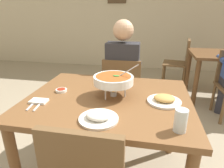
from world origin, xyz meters
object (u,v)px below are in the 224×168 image
object	(u,v)px
dining_table_main	(108,110)
appetizer_plate	(164,100)
rice_plate	(99,117)
diner_main	(123,71)
sauce_dish	(61,90)
curry_bowl	(113,80)
chair_bg_right	(181,60)
dining_table_far	(224,62)
chair_diner_main	(122,91)
drink_glass	(180,122)

from	to	relation	value
dining_table_main	appetizer_plate	xyz separation A→B (m)	(0.41, -0.01, 0.13)
rice_plate	appetizer_plate	size ratio (longest dim) A/B	1.00
diner_main	sauce_dish	size ratio (longest dim) A/B	14.56
dining_table_main	curry_bowl	bearing A→B (deg)	41.81
sauce_dish	chair_bg_right	distance (m)	2.77
appetizer_plate	dining_table_far	bearing A→B (deg)	62.01
sauce_dish	chair_bg_right	world-z (taller)	chair_bg_right
chair_diner_main	dining_table_far	xyz separation A→B (m)	(1.43, 1.13, 0.13)
rice_plate	curry_bowl	bearing A→B (deg)	86.44
dining_table_main	rice_plate	world-z (taller)	rice_plate
sauce_dish	dining_table_far	bearing A→B (deg)	45.72
dining_table_main	sauce_dish	world-z (taller)	sauce_dish
chair_diner_main	diner_main	size ratio (longest dim) A/B	0.69
rice_plate	chair_bg_right	bearing A→B (deg)	72.92
appetizer_plate	sauce_dish	world-z (taller)	appetizer_plate
diner_main	drink_glass	xyz separation A→B (m)	(0.47, -1.17, 0.09)
dining_table_main	chair_bg_right	xyz separation A→B (m)	(0.88, 2.48, -0.16)
appetizer_plate	curry_bowl	bearing A→B (deg)	173.62
appetizer_plate	chair_bg_right	world-z (taller)	chair_bg_right
diner_main	appetizer_plate	world-z (taller)	diner_main
chair_bg_right	sauce_dish	bearing A→B (deg)	-117.48
dining_table_main	appetizer_plate	bearing A→B (deg)	-1.60
chair_diner_main	dining_table_far	bearing A→B (deg)	38.23
curry_bowl	drink_glass	bearing A→B (deg)	-41.53
dining_table_far	chair_diner_main	bearing A→B (deg)	-141.77
dining_table_main	curry_bowl	world-z (taller)	curry_bowl
rice_plate	chair_bg_right	world-z (taller)	chair_bg_right
chair_diner_main	drink_glass	size ratio (longest dim) A/B	6.92
sauce_dish	chair_bg_right	xyz separation A→B (m)	(1.27, 2.44, -0.28)
curry_bowl	dining_table_far	xyz separation A→B (m)	(1.40, 1.88, -0.27)
appetizer_plate	sauce_dish	size ratio (longest dim) A/B	2.67
diner_main	rice_plate	bearing A→B (deg)	-89.41
rice_plate	sauce_dish	xyz separation A→B (m)	(-0.41, 0.37, -0.01)
curry_bowl	rice_plate	distance (m)	0.38
curry_bowl	diner_main	bearing A→B (deg)	92.52
chair_diner_main	drink_glass	bearing A→B (deg)	-67.38
chair_diner_main	curry_bowl	bearing A→B (deg)	-87.37
dining_table_main	curry_bowl	size ratio (longest dim) A/B	3.68
drink_glass	chair_bg_right	distance (m)	2.88
drink_glass	curry_bowl	bearing A→B (deg)	138.47
rice_plate	sauce_dish	world-z (taller)	rice_plate
diner_main	drink_glass	world-z (taller)	diner_main
sauce_dish	drink_glass	xyz separation A→B (m)	(0.87, -0.39, 0.05)
diner_main	chair_bg_right	distance (m)	1.90
dining_table_main	rice_plate	size ratio (longest dim) A/B	5.10
chair_diner_main	rice_plate	world-z (taller)	chair_diner_main
sauce_dish	dining_table_far	size ratio (longest dim) A/B	0.09
dining_table_main	drink_glass	world-z (taller)	drink_glass
chair_diner_main	diner_main	world-z (taller)	diner_main
rice_plate	dining_table_far	size ratio (longest dim) A/B	0.24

